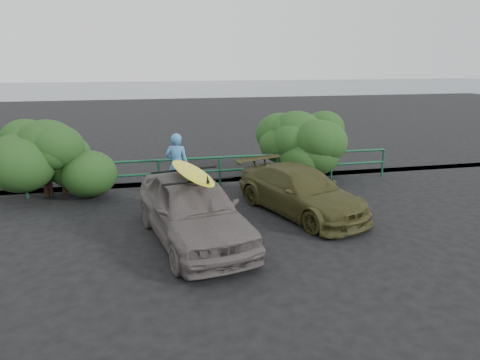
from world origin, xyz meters
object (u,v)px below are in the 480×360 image
Objects in this scene: guardrail at (190,173)px; sedan at (193,209)px; olive_vehicle at (300,191)px; surfboard at (192,172)px; man at (177,165)px.

sedan is (-0.38, -4.26, 0.26)m from guardrail.
surfboard reaches higher than olive_vehicle.
olive_vehicle is at bearing 163.28° from man.
surfboard is at bearing -177.98° from olive_vehicle.
sedan is 3.36m from olive_vehicle.
surfboard is at bearing -95.05° from guardrail.
guardrail is 4.29m from sedan.
olive_vehicle is at bearing 10.90° from surfboard.
olive_vehicle reaches higher than guardrail.
sedan is 1.06× the size of olive_vehicle.
olive_vehicle is at bearing -47.72° from guardrail.
man is at bearing 79.84° from sedan.
olive_vehicle is (2.73, -3.00, 0.11)m from guardrail.
man reaches higher than guardrail.
sedan reaches higher than olive_vehicle.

